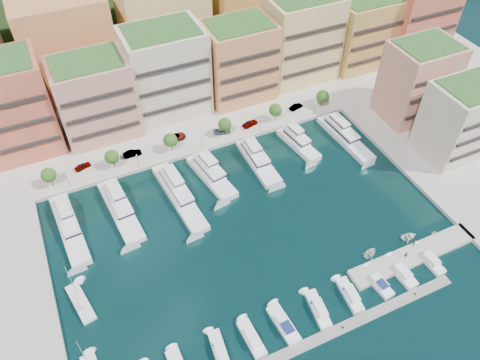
# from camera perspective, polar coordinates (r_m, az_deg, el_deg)

# --- Properties ---
(ground) EXTENTS (400.00, 400.00, 0.00)m
(ground) POSITION_cam_1_polar(r_m,az_deg,el_deg) (111.14, 1.27, -6.15)
(ground) COLOR black
(ground) RESTS_ON ground
(north_quay) EXTENTS (220.00, 64.00, 2.00)m
(north_quay) POSITION_cam_1_polar(r_m,az_deg,el_deg) (154.32, -8.89, 10.59)
(north_quay) COLOR #9E998E
(north_quay) RESTS_ON ground
(east_quay) EXTENTS (34.00, 76.00, 2.00)m
(east_quay) POSITION_cam_1_polar(r_m,az_deg,el_deg) (138.26, 26.70, 0.58)
(east_quay) COLOR #9E998E
(east_quay) RESTS_ON ground
(hillside) EXTENTS (240.00, 40.00, 58.00)m
(hillside) POSITION_cam_1_polar(r_m,az_deg,el_deg) (194.86, -13.56, 17.79)
(hillside) COLOR #1B3616
(hillside) RESTS_ON ground
(south_pontoon) EXTENTS (72.00, 2.20, 0.35)m
(south_pontoon) POSITION_cam_1_polar(r_m,az_deg,el_deg) (96.90, 7.71, -19.46)
(south_pontoon) COLOR gray
(south_pontoon) RESTS_ON ground
(finger_pier) EXTENTS (32.00, 5.00, 2.00)m
(finger_pier) POSITION_cam_1_polar(r_m,az_deg,el_deg) (113.53, 20.28, -8.73)
(finger_pier) COLOR #9E998E
(finger_pier) RESTS_ON ground
(apartment_1) EXTENTS (20.00, 16.50, 26.80)m
(apartment_1) POSITION_cam_1_polar(r_m,az_deg,el_deg) (135.51, -26.19, 7.94)
(apartment_1) COLOR #C36341
(apartment_1) RESTS_ON north_quay
(apartment_2) EXTENTS (20.00, 15.50, 22.80)m
(apartment_2) POSITION_cam_1_polar(r_m,az_deg,el_deg) (134.55, -17.24, 9.54)
(apartment_2) COLOR tan
(apartment_2) RESTS_ON north_quay
(apartment_3) EXTENTS (22.00, 16.50, 25.80)m
(apartment_3) POSITION_cam_1_polar(r_m,az_deg,el_deg) (138.22, -9.00, 12.93)
(apartment_3) COLOR beige
(apartment_3) RESTS_ON north_quay
(apartment_4) EXTENTS (20.00, 15.50, 23.80)m
(apartment_4) POSITION_cam_1_polar(r_m,az_deg,el_deg) (143.39, -0.11, 14.33)
(apartment_4) COLOR #C87D4B
(apartment_4) RESTS_ON north_quay
(apartment_5) EXTENTS (22.00, 16.50, 26.80)m
(apartment_5) POSITION_cam_1_polar(r_m,az_deg,el_deg) (153.35, 7.40, 16.83)
(apartment_5) COLOR #EFC87F
(apartment_5) RESTS_ON north_quay
(apartment_6) EXTENTS (20.00, 15.50, 22.80)m
(apartment_6) POSITION_cam_1_polar(r_m,az_deg,el_deg) (164.48, 14.63, 17.07)
(apartment_6) COLOR #B99643
(apartment_6) RESTS_ON north_quay
(apartment_7) EXTENTS (22.00, 16.50, 24.80)m
(apartment_7) POSITION_cam_1_polar(r_m,az_deg,el_deg) (175.10, 20.63, 17.84)
(apartment_7) COLOR #C36341
(apartment_7) RESTS_ON north_quay
(apartment_east_a) EXTENTS (18.00, 14.50, 22.80)m
(apartment_east_a) POSITION_cam_1_polar(r_m,az_deg,el_deg) (144.54, 20.84, 11.25)
(apartment_east_a) COLOR tan
(apartment_east_a) RESTS_ON east_quay
(apartment_east_b) EXTENTS (18.00, 14.50, 20.80)m
(apartment_east_b) POSITION_cam_1_polar(r_m,az_deg,el_deg) (135.78, 25.45, 6.68)
(apartment_east_b) COLOR beige
(apartment_east_b) RESTS_ON east_quay
(backblock_1) EXTENTS (26.00, 18.00, 30.00)m
(backblock_1) POSITION_cam_1_polar(r_m,az_deg,el_deg) (153.18, -20.24, 15.09)
(backblock_1) COLOR #C87D4B
(backblock_1) RESTS_ON north_quay
(backblock_2) EXTENTS (26.00, 18.00, 30.00)m
(backblock_2) POSITION_cam_1_polar(r_m,az_deg,el_deg) (157.23, -9.21, 18.09)
(backblock_2) COLOR #EFC87F
(backblock_2) RESTS_ON north_quay
(backblock_3) EXTENTS (26.00, 18.00, 30.00)m
(backblock_3) POSITION_cam_1_polar(r_m,az_deg,el_deg) (166.66, 1.23, 20.29)
(backblock_3) COLOR #B99643
(backblock_3) RESTS_ON north_quay
(tree_0) EXTENTS (3.80, 3.80, 5.65)m
(tree_0) POSITION_cam_1_polar(r_m,az_deg,el_deg) (126.14, -22.31, 0.56)
(tree_0) COLOR #473323
(tree_0) RESTS_ON north_quay
(tree_1) EXTENTS (3.80, 3.80, 5.65)m
(tree_1) POSITION_cam_1_polar(r_m,az_deg,el_deg) (126.00, -15.36, 2.73)
(tree_1) COLOR #473323
(tree_1) RESTS_ON north_quay
(tree_2) EXTENTS (3.80, 3.80, 5.65)m
(tree_2) POSITION_cam_1_polar(r_m,az_deg,el_deg) (127.89, -8.49, 4.83)
(tree_2) COLOR #473323
(tree_2) RESTS_ON north_quay
(tree_3) EXTENTS (3.80, 3.80, 5.65)m
(tree_3) POSITION_cam_1_polar(r_m,az_deg,el_deg) (131.70, -1.87, 6.78)
(tree_3) COLOR #473323
(tree_3) RESTS_ON north_quay
(tree_4) EXTENTS (3.80, 3.80, 5.65)m
(tree_4) POSITION_cam_1_polar(r_m,az_deg,el_deg) (137.29, 4.34, 8.51)
(tree_4) COLOR #473323
(tree_4) RESTS_ON north_quay
(tree_5) EXTENTS (3.80, 3.80, 5.65)m
(tree_5) POSITION_cam_1_polar(r_m,az_deg,el_deg) (144.44, 10.04, 10.01)
(tree_5) COLOR #473323
(tree_5) RESTS_ON north_quay
(lamppost_0) EXTENTS (0.30, 0.30, 4.20)m
(lamppost_0) POSITION_cam_1_polar(r_m,az_deg,el_deg) (124.80, -20.30, 0.13)
(lamppost_0) COLOR black
(lamppost_0) RESTS_ON north_quay
(lamppost_1) EXTENTS (0.30, 0.30, 4.20)m
(lamppost_1) POSITION_cam_1_polar(r_m,az_deg,el_deg) (125.37, -12.42, 2.59)
(lamppost_1) COLOR black
(lamppost_1) RESTS_ON north_quay
(lamppost_2) EXTENTS (0.30, 0.30, 4.20)m
(lamppost_2) POSITION_cam_1_polar(r_m,az_deg,el_deg) (128.48, -4.74, 4.92)
(lamppost_2) COLOR black
(lamppost_2) RESTS_ON north_quay
(lamppost_3) EXTENTS (0.30, 0.30, 4.20)m
(lamppost_3) POSITION_cam_1_polar(r_m,az_deg,el_deg) (133.96, 2.49, 7.03)
(lamppost_3) COLOR black
(lamppost_3) RESTS_ON north_quay
(lamppost_4) EXTENTS (0.30, 0.30, 4.20)m
(lamppost_4) POSITION_cam_1_polar(r_m,az_deg,el_deg) (141.53, 9.11, 8.85)
(lamppost_4) COLOR black
(lamppost_4) RESTS_ON north_quay
(yacht_0) EXTENTS (5.92, 23.11, 7.30)m
(yacht_0) POSITION_cam_1_polar(r_m,az_deg,el_deg) (117.75, -20.19, -5.16)
(yacht_0) COLOR silver
(yacht_0) RESTS_ON ground
(yacht_1) EXTENTS (6.76, 22.30, 7.30)m
(yacht_1) POSITION_cam_1_polar(r_m,az_deg,el_deg) (117.91, -14.46, -3.28)
(yacht_1) COLOR silver
(yacht_1) RESTS_ON ground
(yacht_2) EXTENTS (6.73, 25.53, 7.30)m
(yacht_2) POSITION_cam_1_polar(r_m,az_deg,el_deg) (118.31, -7.59, -1.59)
(yacht_2) COLOR silver
(yacht_2) RESTS_ON ground
(yacht_3) EXTENTS (7.75, 19.07, 7.30)m
(yacht_3) POSITION_cam_1_polar(r_m,az_deg,el_deg) (122.37, -3.64, 0.80)
(yacht_3) COLOR silver
(yacht_3) RESTS_ON ground
(yacht_4) EXTENTS (5.10, 19.03, 7.30)m
(yacht_4) POSITION_cam_1_polar(r_m,az_deg,el_deg) (126.21, 2.12, 2.51)
(yacht_4) COLOR silver
(yacht_4) RESTS_ON ground
(yacht_5) EXTENTS (6.31, 15.76, 7.30)m
(yacht_5) POSITION_cam_1_polar(r_m,az_deg,el_deg) (132.35, 7.02, 4.65)
(yacht_5) COLOR silver
(yacht_5) RESTS_ON ground
(yacht_6) EXTENTS (5.72, 21.99, 7.30)m
(yacht_6) POSITION_cam_1_polar(r_m,az_deg,el_deg) (136.79, 12.51, 5.37)
(yacht_6) COLOR silver
(yacht_6) RESTS_ON ground
(cruiser_2) EXTENTS (3.26, 9.31, 2.55)m
(cruiser_2) POSITION_cam_1_polar(r_m,az_deg,el_deg) (95.10, -2.43, -20.26)
(cruiser_2) COLOR white
(cruiser_2) RESTS_ON ground
(cruiser_3) EXTENTS (2.95, 8.44, 2.55)m
(cruiser_3) POSITION_cam_1_polar(r_m,az_deg,el_deg) (96.23, 1.44, -18.74)
(cruiser_3) COLOR white
(cruiser_3) RESTS_ON ground
(cruiser_4) EXTENTS (3.42, 9.18, 2.66)m
(cruiser_4) POSITION_cam_1_polar(r_m,az_deg,el_deg) (97.88, 5.36, -17.12)
(cruiser_4) COLOR white
(cruiser_4) RESTS_ON ground
(cruiser_5) EXTENTS (3.63, 9.02, 2.55)m
(cruiser_5) POSITION_cam_1_polar(r_m,az_deg,el_deg) (100.37, 9.51, -15.26)
(cruiser_5) COLOR white
(cruiser_5) RESTS_ON ground
(cruiser_6) EXTENTS (3.38, 8.64, 2.55)m
(cruiser_6) POSITION_cam_1_polar(r_m,az_deg,el_deg) (103.30, 13.26, -13.50)
(cruiser_6) COLOR white
(cruiser_6) RESTS_ON ground
(cruiser_7) EXTENTS (3.31, 8.14, 2.66)m
(cruiser_7) POSITION_cam_1_polar(r_m,az_deg,el_deg) (106.37, 16.45, -11.93)
(cruiser_7) COLOR white
(cruiser_7) RESTS_ON ground
(cruiser_8) EXTENTS (3.19, 8.43, 2.55)m
(cruiser_8) POSITION_cam_1_polar(r_m,az_deg,el_deg) (109.39, 19.03, -10.62)
(cruiser_8) COLOR white
(cruiser_8) RESTS_ON ground
(cruiser_9) EXTENTS (2.66, 8.30, 2.55)m
(cruiser_9) POSITION_cam_1_polar(r_m,az_deg,el_deg) (113.55, 22.08, -9.03)
(cruiser_9) COLOR white
(cruiser_9) RESTS_ON ground
(sailboat_1) EXTENTS (4.72, 10.60, 13.20)m
(sailboat_1) POSITION_cam_1_polar(r_m,az_deg,el_deg) (105.33, -18.83, -14.03)
(sailboat_1) COLOR silver
(sailboat_1) RESTS_ON ground
(tender_0) EXTENTS (4.53, 3.91, 0.79)m
(tender_0) POSITION_cam_1_polar(r_m,az_deg,el_deg) (110.69, 15.60, -8.58)
(tender_0) COLOR silver
(tender_0) RESTS_ON ground
(tender_2) EXTENTS (4.11, 3.05, 0.82)m
(tender_2) POSITION_cam_1_polar(r_m,az_deg,el_deg) (116.30, 19.89, -6.50)
(tender_2) COLOR white
(tender_2) RESTS_ON ground
(tender_3) EXTENTS (1.98, 1.81, 0.89)m
(tender_3) POSITION_cam_1_polar(r_m,az_deg,el_deg) (119.08, 22.58, -5.98)
(tender_3) COLOR #C2C194
(tender_3) RESTS_ON ground
(car_0) EXTENTS (4.66, 2.86, 1.48)m
(car_0) POSITION_cam_1_polar(r_m,az_deg,el_deg) (130.15, -18.65, 1.61)
(car_0) COLOR gray
(car_0) RESTS_ON north_quay
(car_1) EXTENTS (4.96, 1.84, 1.62)m
(car_1) POSITION_cam_1_polar(r_m,az_deg,el_deg) (130.20, -13.00, 3.18)
(car_1) COLOR gray
(car_1) RESTS_ON north_quay
(car_2) EXTENTS (6.08, 2.99, 1.66)m
(car_2) POSITION_cam_1_polar(r_m,az_deg,el_deg) (133.27, -7.89, 5.23)
(car_2) COLOR gray
(car_2) RESTS_ON north_quay
(car_3) EXTENTS (5.26, 3.35, 1.42)m
(car_3) POSITION_cam_1_polar(r_m,az_deg,el_deg) (134.28, -2.22, 5.99)
(car_3) COLOR gray
(car_3) RESTS_ON north_quay
(car_4) EXTENTS (5.19, 2.96, 1.66)m
(car_4) POSITION_cam_1_polar(r_m,az_deg,el_deg) (136.72, 1.24, 6.92)
(car_4) COLOR gray
(car_4) RESTS_ON north_quay
(car_5) EXTENTS (4.71, 2.58, 1.47)m
(car_5) POSITION_cam_1_polar(r_m,az_deg,el_deg) (144.20, 6.85, 8.87)
(car_5) COLOR gray
(car_5) RESTS_ON north_quay
(person_0) EXTENTS (0.76, 0.74, 1.76)m
(person_0) POSITION_cam_1_polar(r_m,az_deg,el_deg) (110.88, 19.57, -8.59)
(person_0) COLOR #242B48
(person_0) RESTS_ON finger_pier
(person_1) EXTENTS (1.02, 0.92, 1.74)m
(person_1) POSITION_cam_1_polar(r_m,az_deg,el_deg) (113.58, 20.43, -7.19)
(person_1) COLOR #47362A
(person_1) RESTS_ON finger_pier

